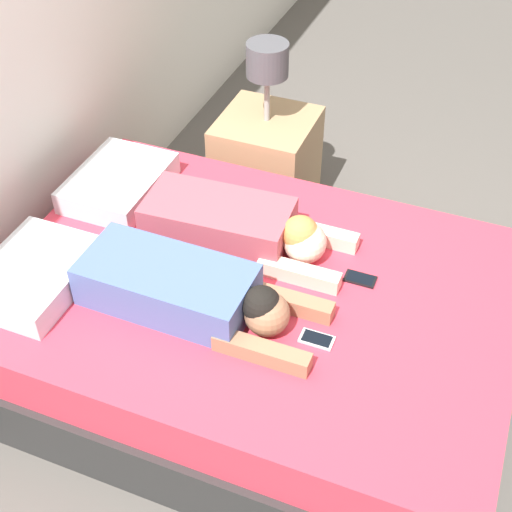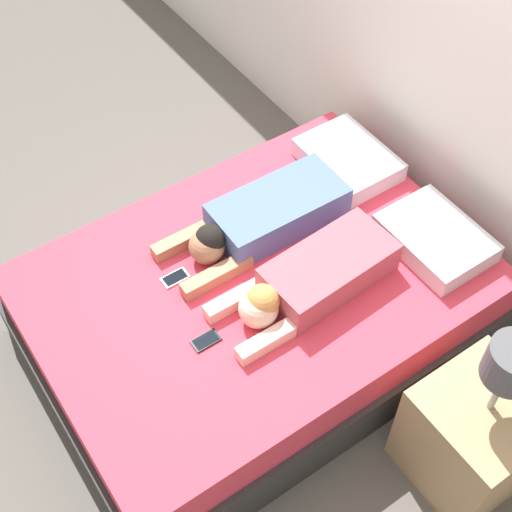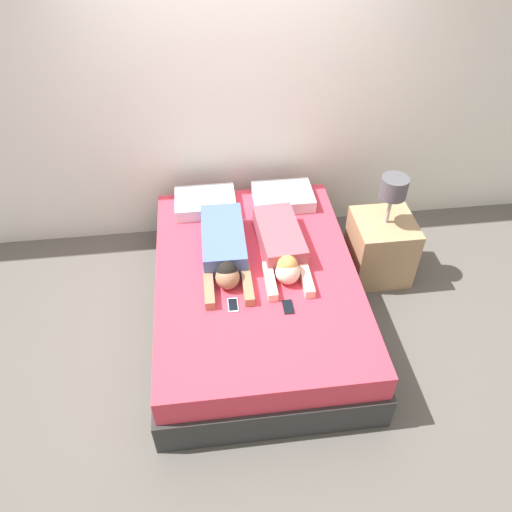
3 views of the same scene
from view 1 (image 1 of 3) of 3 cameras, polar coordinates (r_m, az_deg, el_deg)
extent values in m
plane|color=#5B5651|center=(3.32, 0.00, -8.68)|extent=(12.00, 12.00, 0.00)
cube|color=#2D2D2D|center=(3.21, 0.00, -7.01)|extent=(1.57, 2.17, 0.30)
cube|color=#DB384C|center=(3.01, 0.00, -3.74)|extent=(1.51, 2.11, 0.23)
cube|color=silver|center=(3.03, -17.29, -1.41)|extent=(0.52, 0.39, 0.11)
cube|color=silver|center=(3.44, -10.92, 5.79)|extent=(0.52, 0.39, 0.11)
cube|color=#4C66A5|center=(2.82, -7.10, -2.28)|extent=(0.34, 0.68, 0.18)
sphere|color=#A37051|center=(2.69, 0.88, -4.64)|extent=(0.18, 0.18, 0.18)
sphere|color=black|center=(2.67, 0.45, -3.93)|extent=(0.15, 0.15, 0.15)
cube|color=#A37051|center=(2.63, 0.45, -7.67)|extent=(0.07, 0.37, 0.07)
cube|color=#A37051|center=(2.81, 2.52, -3.66)|extent=(0.07, 0.37, 0.07)
cube|color=#B24C59|center=(3.10, -3.05, 2.85)|extent=(0.35, 0.65, 0.18)
sphere|color=beige|center=(2.99, 3.94, 1.11)|extent=(0.18, 0.18, 0.18)
sphere|color=#D18C47|center=(2.97, 3.56, 1.81)|extent=(0.16, 0.16, 0.16)
cube|color=beige|center=(2.93, 3.46, -1.42)|extent=(0.07, 0.35, 0.07)
cube|color=beige|center=(3.12, 5.06, 1.71)|extent=(0.07, 0.35, 0.07)
cube|color=silver|center=(2.72, 4.89, -6.66)|extent=(0.07, 0.13, 0.01)
cube|color=black|center=(2.72, 4.89, -6.58)|extent=(0.06, 0.11, 0.00)
cube|color=black|center=(2.97, 8.33, -1.82)|extent=(0.07, 0.13, 0.01)
cube|color=black|center=(2.97, 8.34, -1.75)|extent=(0.06, 0.11, 0.00)
cube|color=tan|center=(4.01, 0.82, 7.34)|extent=(0.50, 0.50, 0.57)
cylinder|color=#999999|center=(3.79, 0.88, 12.52)|extent=(0.03, 0.03, 0.26)
cylinder|color=#4C4C51|center=(3.69, 0.92, 15.43)|extent=(0.22, 0.22, 0.17)
camera|label=2|loc=(3.75, 41.05, 45.51)|focal=50.00mm
camera|label=3|loc=(2.56, 85.02, 22.58)|focal=35.00mm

